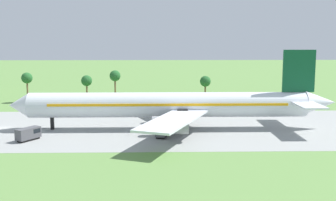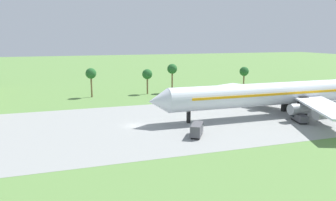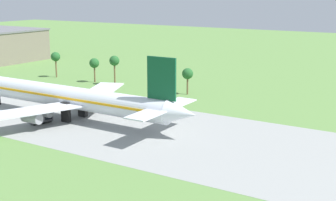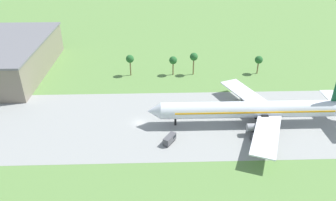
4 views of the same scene
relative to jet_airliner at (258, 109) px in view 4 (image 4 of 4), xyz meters
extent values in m
plane|color=#5B8442|center=(-41.37, 1.77, -5.69)|extent=(600.00, 600.00, 0.00)
cube|color=gray|center=(-41.37, 1.77, -5.68)|extent=(320.00, 44.00, 0.02)
cylinder|color=silver|center=(-1.63, 0.00, 0.05)|extent=(64.15, 5.78, 5.78)
cone|color=silver|center=(-36.02, 0.00, 0.05)|extent=(4.62, 5.66, 5.66)
cube|color=#EFA314|center=(-1.63, 0.00, 0.49)|extent=(54.53, 5.89, 0.58)
cube|color=silver|center=(-0.68, -12.83, -0.96)|extent=(16.58, 26.61, 0.44)
cube|color=silver|center=(-0.68, 12.83, -0.96)|extent=(16.58, 26.61, 0.44)
cylinder|color=gray|center=(-2.68, -6.93, -2.66)|extent=(5.20, 2.60, 2.60)
cylinder|color=gray|center=(-0.35, -12.71, -2.66)|extent=(5.20, 2.60, 2.60)
cylinder|color=gray|center=(-2.68, 6.93, -2.66)|extent=(5.20, 2.60, 2.60)
cylinder|color=gray|center=(-0.35, 12.71, -2.66)|extent=(5.20, 2.60, 2.60)
cube|color=black|center=(-28.58, 0.00, -3.11)|extent=(0.70, 0.90, 5.16)
cube|color=black|center=(1.57, -3.18, -3.11)|extent=(2.40, 1.20, 5.16)
cube|color=black|center=(1.57, 3.18, -3.11)|extent=(2.40, 1.20, 5.16)
cube|color=black|center=(-30.97, -10.46, -5.49)|extent=(3.93, 4.80, 0.40)
cube|color=#4C4C51|center=(-30.97, -10.46, -4.16)|extent=(4.52, 5.59, 2.26)
cube|color=black|center=(-30.19, -9.22, -3.82)|extent=(2.72, 2.67, 0.90)
cube|color=black|center=(-2.94, -7.48, -5.49)|extent=(3.01, 5.22, 0.40)
cube|color=#4C4C51|center=(-2.94, -7.48, -4.53)|extent=(3.42, 6.11, 1.52)
cube|color=black|center=(-2.53, -5.94, -4.30)|extent=(2.49, 2.48, 0.90)
cube|color=slate|center=(-104.25, 47.11, 1.43)|extent=(36.00, 60.00, 14.23)
cube|color=slate|center=(-104.25, 47.11, 8.94)|extent=(36.72, 61.20, 0.80)
cylinder|color=brown|center=(-27.47, 41.95, -2.42)|extent=(0.56, 0.56, 6.53)
sphere|color=#235B28|center=(-27.47, 41.95, 1.45)|extent=(3.60, 3.60, 3.60)
cylinder|color=brown|center=(11.76, 41.95, -2.57)|extent=(0.56, 0.56, 6.24)
sphere|color=#235B28|center=(11.76, 41.95, 1.15)|extent=(3.60, 3.60, 3.60)
cylinder|color=brown|center=(-18.10, 41.95, -1.62)|extent=(0.56, 0.56, 8.13)
sphere|color=#235B28|center=(-18.10, 41.95, 3.04)|extent=(3.60, 3.60, 3.60)
cylinder|color=brown|center=(-46.96, 41.95, -1.95)|extent=(0.56, 0.56, 7.47)
sphere|color=#235B28|center=(-46.96, 41.95, 2.39)|extent=(3.60, 3.60, 3.60)
camera|label=1|loc=(-3.94, -96.51, 15.57)|focal=45.00mm
camera|label=2|loc=(-57.04, -69.89, 14.38)|focal=35.00mm
camera|label=3|loc=(84.96, -87.54, 27.19)|focal=50.00mm
camera|label=4|loc=(-34.28, -96.00, 58.07)|focal=35.00mm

